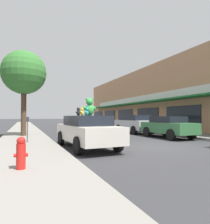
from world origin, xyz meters
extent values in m
plane|color=#333335|center=(0.00, 0.00, 0.00)|extent=(260.00, 260.00, 0.00)
cube|color=gray|center=(-5.69, 0.00, 0.08)|extent=(2.80, 90.00, 0.16)
cube|color=tan|center=(14.49, 10.75, 3.58)|extent=(14.79, 37.12, 7.17)
cube|color=#19662D|center=(6.37, 10.75, 3.01)|extent=(1.45, 31.18, 0.12)
cube|color=silver|center=(7.04, 10.75, 3.56)|extent=(0.08, 29.69, 0.70)
cube|color=black|center=(7.05, 5.45, 1.40)|extent=(0.06, 4.03, 2.00)
cube|color=black|center=(7.05, 10.75, 1.40)|extent=(0.06, 4.03, 2.00)
cube|color=black|center=(7.05, 16.06, 1.40)|extent=(0.06, 4.03, 2.00)
cube|color=black|center=(7.05, 21.36, 1.40)|extent=(0.06, 4.03, 2.00)
cube|color=black|center=(7.05, 26.66, 1.40)|extent=(0.06, 4.03, 2.00)
cube|color=beige|center=(-3.11, 0.71, 0.70)|extent=(1.95, 4.75, 0.70)
cube|color=black|center=(-3.11, 0.71, 1.27)|extent=(1.65, 2.64, 0.44)
cylinder|color=black|center=(-4.03, 2.12, 0.35)|extent=(0.23, 0.71, 0.70)
cylinder|color=black|center=(-2.32, 2.19, 0.35)|extent=(0.23, 0.71, 0.70)
cylinder|color=black|center=(-3.90, -0.78, 0.35)|extent=(0.23, 0.71, 0.70)
cylinder|color=black|center=(-2.19, -0.70, 0.35)|extent=(0.23, 0.71, 0.70)
ellipsoid|color=green|center=(-3.00, 0.58, 1.74)|extent=(0.43, 0.37, 0.51)
sphere|color=green|center=(-3.00, 0.58, 2.12)|extent=(0.36, 0.36, 0.32)
sphere|color=green|center=(-2.89, 0.57, 2.24)|extent=(0.15, 0.15, 0.14)
sphere|color=green|center=(-3.12, 0.60, 2.24)|extent=(0.15, 0.15, 0.14)
sphere|color=#5ADA6D|center=(-2.99, 0.72, 2.10)|extent=(0.14, 0.14, 0.12)
sphere|color=green|center=(-2.79, 0.59, 1.83)|extent=(0.21, 0.21, 0.19)
sphere|color=green|center=(-3.20, 0.64, 1.83)|extent=(0.21, 0.21, 0.19)
ellipsoid|color=yellow|center=(-3.49, 0.09, 1.60)|extent=(0.20, 0.21, 0.21)
sphere|color=yellow|center=(-3.49, 0.09, 1.75)|extent=(0.18, 0.18, 0.14)
sphere|color=yellow|center=(-3.47, 0.13, 1.81)|extent=(0.08, 0.08, 0.06)
sphere|color=yellow|center=(-3.51, 0.04, 1.81)|extent=(0.08, 0.08, 0.06)
sphere|color=#FFFF4D|center=(-3.54, 0.11, 1.75)|extent=(0.07, 0.07, 0.05)
sphere|color=yellow|center=(-3.46, 0.17, 1.63)|extent=(0.11, 0.11, 0.08)
sphere|color=yellow|center=(-3.54, 0.02, 1.63)|extent=(0.11, 0.11, 0.08)
ellipsoid|color=teal|center=(-3.23, 0.25, 1.60)|extent=(0.23, 0.23, 0.23)
sphere|color=teal|center=(-3.23, 0.25, 1.77)|extent=(0.20, 0.20, 0.14)
sphere|color=teal|center=(-3.19, 0.29, 1.82)|extent=(0.08, 0.08, 0.06)
sphere|color=teal|center=(-3.27, 0.22, 1.82)|extent=(0.08, 0.08, 0.06)
sphere|color=#47CDC6|center=(-3.27, 0.30, 1.76)|extent=(0.08, 0.08, 0.05)
sphere|color=teal|center=(-3.17, 0.32, 1.64)|extent=(0.12, 0.12, 0.08)
sphere|color=teal|center=(-3.31, 0.20, 1.64)|extent=(0.12, 0.12, 0.08)
ellipsoid|color=olive|center=(-3.47, 0.73, 1.58)|extent=(0.18, 0.19, 0.19)
sphere|color=olive|center=(-3.47, 0.73, 1.72)|extent=(0.16, 0.16, 0.12)
sphere|color=olive|center=(-3.44, 0.77, 1.77)|extent=(0.07, 0.07, 0.05)
sphere|color=olive|center=(-3.49, 0.70, 1.77)|extent=(0.07, 0.07, 0.05)
sphere|color=tan|center=(-3.51, 0.76, 1.71)|extent=(0.06, 0.06, 0.04)
sphere|color=olive|center=(-3.43, 0.80, 1.61)|extent=(0.10, 0.10, 0.07)
sphere|color=olive|center=(-3.52, 0.68, 1.61)|extent=(0.10, 0.10, 0.07)
ellipsoid|color=white|center=(-3.04, 1.08, 1.57)|extent=(0.15, 0.15, 0.16)
sphere|color=white|center=(-3.04, 1.08, 1.68)|extent=(0.13, 0.13, 0.10)
sphere|color=white|center=(-3.01, 1.06, 1.72)|extent=(0.06, 0.06, 0.04)
sphere|color=white|center=(-3.07, 1.09, 1.72)|extent=(0.06, 0.06, 0.04)
sphere|color=white|center=(-3.02, 1.11, 1.68)|extent=(0.05, 0.05, 0.04)
sphere|color=white|center=(-2.98, 1.06, 1.59)|extent=(0.08, 0.08, 0.06)
sphere|color=white|center=(-3.09, 1.11, 1.59)|extent=(0.08, 0.08, 0.06)
ellipsoid|color=black|center=(-3.56, 0.44, 1.60)|extent=(0.22, 0.21, 0.23)
sphere|color=black|center=(-3.56, 0.44, 1.77)|extent=(0.19, 0.19, 0.14)
sphere|color=black|center=(-3.52, 0.47, 1.82)|extent=(0.08, 0.08, 0.06)
sphere|color=black|center=(-3.61, 0.42, 1.82)|extent=(0.08, 0.08, 0.06)
sphere|color=#3A3A3D|center=(-3.59, 0.50, 1.76)|extent=(0.07, 0.07, 0.05)
sphere|color=black|center=(-3.49, 0.50, 1.64)|extent=(0.11, 0.11, 0.08)
sphere|color=black|center=(-3.65, 0.41, 1.64)|extent=(0.11, 0.11, 0.08)
cube|color=#336B3D|center=(3.26, 2.78, 0.70)|extent=(1.66, 4.09, 0.70)
cube|color=black|center=(3.26, 2.78, 1.26)|extent=(1.46, 2.18, 0.42)
cylinder|color=black|center=(2.44, 4.05, 0.35)|extent=(0.20, 0.70, 0.70)
cylinder|color=black|center=(4.07, 4.05, 0.35)|extent=(0.20, 0.70, 0.70)
cylinder|color=black|center=(2.44, 1.51, 0.35)|extent=(0.20, 0.70, 0.70)
cylinder|color=black|center=(4.07, 1.51, 0.35)|extent=(0.20, 0.70, 0.70)
cube|color=#B7B7BC|center=(3.26, 7.27, 0.74)|extent=(1.67, 4.51, 0.78)
cube|color=black|center=(3.26, 7.27, 1.36)|extent=(1.47, 3.02, 0.46)
cylinder|color=black|center=(2.44, 8.67, 0.35)|extent=(0.20, 0.70, 0.70)
cylinder|color=black|center=(4.08, 8.67, 0.35)|extent=(0.20, 0.70, 0.70)
cylinder|color=black|center=(2.44, 5.87, 0.35)|extent=(0.20, 0.70, 0.70)
cylinder|color=black|center=(4.08, 5.87, 0.35)|extent=(0.20, 0.70, 0.70)
cylinder|color=#473323|center=(-5.79, 6.42, 1.68)|extent=(0.34, 0.34, 3.03)
sphere|color=#33702D|center=(-5.79, 6.42, 4.45)|extent=(2.95, 2.95, 2.95)
cylinder|color=red|center=(-5.85, -2.80, 0.47)|extent=(0.22, 0.22, 0.62)
sphere|color=red|center=(-5.85, -2.80, 0.85)|extent=(0.21, 0.21, 0.21)
cylinder|color=red|center=(-5.97, -2.80, 0.50)|extent=(0.10, 0.09, 0.09)
cylinder|color=red|center=(-5.74, -2.80, 0.50)|extent=(0.10, 0.09, 0.09)
cylinder|color=#4C4C51|center=(-5.62, 2.59, 0.69)|extent=(0.06, 0.06, 1.05)
cube|color=#2D2D33|center=(-5.62, 2.59, 1.32)|extent=(0.14, 0.10, 0.22)
camera|label=1|loc=(-5.81, -8.13, 1.45)|focal=32.00mm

